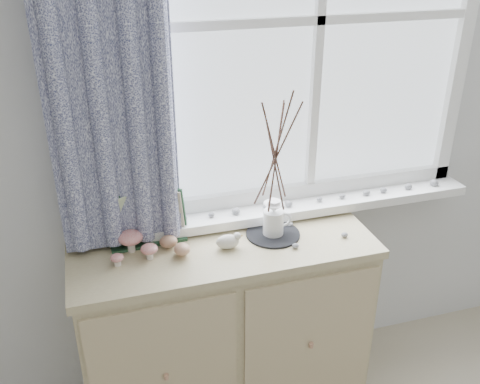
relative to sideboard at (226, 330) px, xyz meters
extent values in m
cube|color=silver|center=(0.15, 0.25, 0.87)|extent=(4.00, 0.04, 2.60)
cube|color=silver|center=(0.45, 0.25, 1.22)|extent=(1.30, 0.01, 1.40)
cube|color=white|center=(0.45, 0.17, 0.45)|extent=(1.45, 0.16, 0.04)
cube|color=#0A0D3C|center=(-0.37, 0.12, 1.25)|extent=(0.44, 0.06, 1.61)
cube|color=tan|center=(0.00, 0.01, -0.02)|extent=(1.17, 0.43, 0.81)
cube|color=tan|center=(0.00, 0.01, 0.41)|extent=(1.20, 0.45, 0.03)
cube|color=tan|center=(0.29, -0.22, -0.02)|extent=(0.55, 0.01, 0.75)
cylinder|color=silver|center=(-0.35, 0.06, 0.45)|extent=(0.03, 0.03, 0.06)
ellipsoid|color=#AF0D05|center=(-0.35, 0.06, 0.49)|extent=(0.09, 0.09, 0.05)
cylinder|color=silver|center=(-0.29, -0.01, 0.44)|extent=(0.03, 0.03, 0.04)
ellipsoid|color=#AF0D05|center=(-0.29, -0.01, 0.47)|extent=(0.06, 0.06, 0.04)
cylinder|color=silver|center=(-0.41, -0.02, 0.44)|extent=(0.02, 0.02, 0.03)
ellipsoid|color=#AF0D05|center=(-0.41, -0.02, 0.46)|extent=(0.05, 0.05, 0.03)
ellipsoid|color=tan|center=(-0.17, -0.03, 0.46)|extent=(0.06, 0.05, 0.08)
ellipsoid|color=tan|center=(-0.21, 0.04, 0.46)|extent=(0.06, 0.05, 0.08)
cylinder|color=black|center=(0.21, 0.02, 0.43)|extent=(0.22, 0.22, 0.01)
cylinder|color=white|center=(0.21, 0.02, 0.48)|extent=(0.09, 0.09, 0.10)
cone|color=white|center=(0.21, 0.02, 0.55)|extent=(0.08, 0.08, 0.04)
cylinder|color=white|center=(0.21, 0.02, 0.57)|extent=(0.05, 0.05, 0.02)
torus|color=white|center=(0.26, 0.02, 0.49)|extent=(0.06, 0.01, 0.06)
ellipsoid|color=gray|center=(0.26, -0.09, 0.43)|extent=(0.03, 0.02, 0.02)
ellipsoid|color=gray|center=(0.30, 0.07, 0.43)|extent=(0.03, 0.02, 0.02)
ellipsoid|color=gray|center=(0.48, -0.07, 0.43)|extent=(0.03, 0.02, 0.02)
camera|label=1|loc=(-0.45, -1.72, 1.55)|focal=40.00mm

